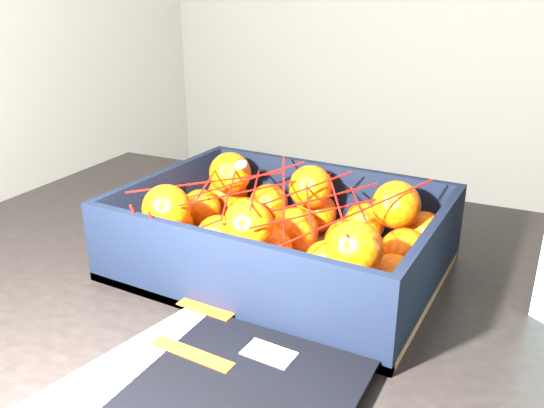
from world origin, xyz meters
The scene contains 5 objects.
table centered at (-0.20, -0.04, 0.65)m, with size 1.25×0.88×0.75m.
magazine_stack centered at (-0.14, -0.34, 0.76)m, with size 0.30×0.35×0.02m.
produce_crate centered at (-0.20, -0.03, 0.78)m, with size 0.43×0.32×0.12m.
clementine_heap centered at (-0.21, -0.03, 0.81)m, with size 0.41×0.31×0.12m.
mesh_net centered at (-0.21, -0.05, 0.86)m, with size 0.36×0.29×0.09m.
Camera 1 is at (0.14, -0.67, 1.13)m, focal length 36.92 mm.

